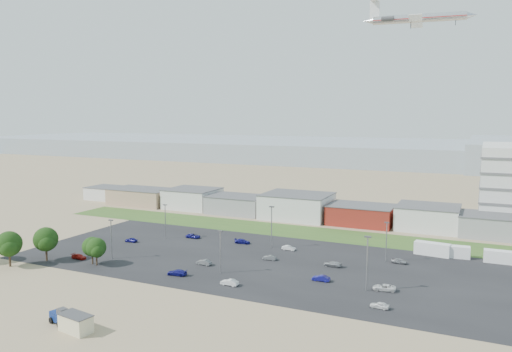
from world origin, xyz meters
The scene contains 35 objects.
ground centered at (0.00, 0.00, 0.00)m, with size 700.00×700.00×0.00m, color #8C7759.
parking_lot centered at (5.00, 20.00, 0.01)m, with size 120.00×50.00×0.01m, color black.
grass_strip centered at (0.00, 52.00, 0.01)m, with size 160.00×16.00×0.02m, color #305520.
hills_backdrop centered at (40.00, 315.00, 4.50)m, with size 700.00×200.00×9.00m, color gray, non-canonical shape.
building_row centered at (-17.00, 71.00, 4.00)m, with size 170.00×20.00×8.00m, color silver, non-canonical shape.
portable_shed centered at (-7.05, -28.45, 1.44)m, with size 5.73×2.97×2.89m, color beige, non-canonical shape.
telehandler centered at (-11.65, -27.24, 1.41)m, with size 6.78×2.26×2.83m, color navy, non-canonical shape.
box_trailer_a centered at (40.20, 41.94, 1.58)m, with size 8.41×2.63×3.15m, color silver, non-canonical shape.
box_trailer_b centered at (44.97, 42.15, 1.46)m, with size 7.77×2.43×2.91m, color silver, non-canonical shape.
box_trailer_c centered at (55.67, 41.74, 1.47)m, with size 7.82×2.44×2.93m, color silver, non-canonical shape.
tree_left centered at (-46.70, -8.43, 4.64)m, with size 6.19×6.19×9.29m, color black, non-canonical shape.
tree_mid centered at (-42.70, -1.59, 4.59)m, with size 6.12×6.12×9.18m, color black, non-canonical shape.
tree_right centered at (-30.88, 0.96, 3.63)m, with size 4.84×4.84×7.26m, color black, non-canonical shape.
tree_near centered at (-29.30, 0.61, 3.67)m, with size 4.89×4.89×7.34m, color black, non-canonical shape.
lightpole_front_l centered at (-29.88, 6.46, 4.76)m, with size 1.12×0.47×9.52m, color slate, non-canonical shape.
lightpole_front_m centered at (-0.58, 7.63, 4.76)m, with size 1.12×0.47×9.51m, color slate, non-canonical shape.
lightpole_front_r centered at (30.98, 9.87, 5.49)m, with size 1.29×0.54×10.98m, color slate, non-canonical shape.
lightpole_back_l centered at (-29.83, 28.66, 4.82)m, with size 1.13×0.47×9.65m, color slate, non-canonical shape.
lightpole_back_m centered at (1.22, 31.99, 5.48)m, with size 1.29×0.54×10.95m, color slate, non-canonical shape.
lightpole_back_r centered at (30.73, 31.96, 4.72)m, with size 1.11×0.46×9.43m, color slate, non-canonical shape.
airliner centered at (26.13, 111.11, 70.00)m, with size 40.05×27.30×11.83m, color silver, non-canonical shape.
parked_car_0 centered at (34.12, 11.37, 0.63)m, with size 2.09×4.52×1.26m, color silver.
parked_car_1 centered at (21.10, 11.63, 0.62)m, with size 1.32×3.78×1.25m, color navy.
parked_car_2 centered at (35.12, 1.79, 0.58)m, with size 1.38×3.42×1.17m, color silver.
parked_car_3 centered at (-8.33, 2.22, 0.64)m, with size 1.79×4.41×1.28m, color navy.
parked_car_4 centered at (-6.93, 11.25, 0.63)m, with size 1.33×3.81×1.25m, color #595B5E.
parked_car_5 centered at (-35.86, 21.06, 0.61)m, with size 1.44×3.57×1.22m, color navy.
parked_car_6 centered at (-7.54, 32.44, 0.62)m, with size 1.74×4.27×1.24m, color navy.
parked_car_7 centered at (5.27, 21.30, 0.55)m, with size 1.16×3.33×1.10m, color #595B5E.
parked_car_8 centered at (33.93, 31.31, 0.61)m, with size 1.44×3.57×1.22m, color #A5A5AA.
parked_car_9 centered at (-22.86, 32.11, 0.59)m, with size 1.95×4.23×1.17m, color navy.
parked_car_10 centered at (-36.81, 2.74, 0.58)m, with size 1.63×4.01×1.16m, color maroon.
parked_car_11 centered at (6.26, 31.44, 0.58)m, with size 1.23×3.52×1.16m, color silver.
parked_car_12 centered at (20.44, 22.46, 0.60)m, with size 1.69×4.16×1.21m, color #A5A5AA.
parked_car_13 centered at (4.96, 1.32, 0.62)m, with size 1.32×3.79×1.25m, color silver.
Camera 1 is at (51.03, -85.46, 34.25)m, focal length 35.00 mm.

